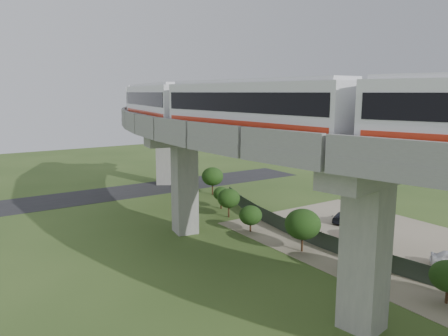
{
  "coord_description": "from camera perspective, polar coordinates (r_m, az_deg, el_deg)",
  "views": [
    {
      "loc": [
        -18.39,
        -25.2,
        13.28
      ],
      "look_at": [
        0.04,
        2.39,
        7.5
      ],
      "focal_mm": 35.0,
      "sensor_mm": 36.0,
      "label": 1
    }
  ],
  "objects": [
    {
      "name": "car_red",
      "position": [
        42.26,
        16.75,
        -8.04
      ],
      "size": [
        3.44,
        1.86,
        1.08
      ],
      "primitive_type": "imported",
      "rotation": [
        0.0,
        0.0,
        -1.34
      ],
      "color": "red",
      "rests_on": "dirt_lot"
    },
    {
      "name": "car_dark",
      "position": [
        46.95,
        15.29,
        -6.19
      ],
      "size": [
        3.92,
        2.81,
        1.05
      ],
      "primitive_type": "imported",
      "rotation": [
        0.0,
        0.0,
        1.98
      ],
      "color": "black",
      "rests_on": "dirt_lot"
    },
    {
      "name": "tree_1",
      "position": [
        50.17,
        -0.37,
        -3.37
      ],
      "size": [
        1.83,
        1.83,
        2.56
      ],
      "color": "#382314",
      "rests_on": "ground"
    },
    {
      "name": "tree_0",
      "position": [
        56.89,
        -1.52,
        -1.11
      ],
      "size": [
        2.81,
        2.81,
        3.63
      ],
      "color": "#382314",
      "rests_on": "ground"
    },
    {
      "name": "asphalt_road",
      "position": [
        59.67,
        -14.95,
        -3.3
      ],
      "size": [
        60.0,
        8.0,
        0.03
      ],
      "primitive_type": "cube",
      "color": "#232326",
      "rests_on": "ground"
    },
    {
      "name": "dirt_lot",
      "position": [
        41.99,
        19.81,
        -9.13
      ],
      "size": [
        18.0,
        26.0,
        0.04
      ],
      "primitive_type": "cube",
      "color": "gray",
      "rests_on": "ground"
    },
    {
      "name": "ground",
      "position": [
        33.9,
        2.25,
        -13.18
      ],
      "size": [
        160.0,
        160.0,
        0.0
      ],
      "primitive_type": "plane",
      "color": "#344D1F",
      "rests_on": "ground"
    },
    {
      "name": "tree_5",
      "position": [
        34.07,
        17.73,
        -10.43
      ],
      "size": [
        2.7,
        2.7,
        2.88
      ],
      "color": "#382314",
      "rests_on": "ground"
    },
    {
      "name": "viaduct",
      "position": [
        33.87,
        7.63,
        2.62
      ],
      "size": [
        19.58,
        73.98,
        11.4
      ],
      "color": "#99968E",
      "rests_on": "ground"
    },
    {
      "name": "fence",
      "position": [
        39.8,
        13.84,
        -8.76
      ],
      "size": [
        3.87,
        38.73,
        1.5
      ],
      "color": "#2D382D",
      "rests_on": "ground"
    },
    {
      "name": "metro_train",
      "position": [
        34.01,
        -0.13,
        8.25
      ],
      "size": [
        12.09,
        61.25,
        3.64
      ],
      "color": "silver",
      "rests_on": "ground"
    },
    {
      "name": "tree_3",
      "position": [
        42.11,
        3.49,
        -6.19
      ],
      "size": [
        2.22,
        2.22,
        2.58
      ],
      "color": "#382314",
      "rests_on": "ground"
    },
    {
      "name": "tree_4",
      "position": [
        37.28,
        10.25,
        -7.24
      ],
      "size": [
        3.03,
        3.03,
        3.7
      ],
      "color": "#382314",
      "rests_on": "ground"
    },
    {
      "name": "tree_2",
      "position": [
        46.72,
        0.62,
        -3.98
      ],
      "size": [
        2.43,
        2.43,
        3.13
      ],
      "color": "#382314",
      "rests_on": "ground"
    }
  ]
}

